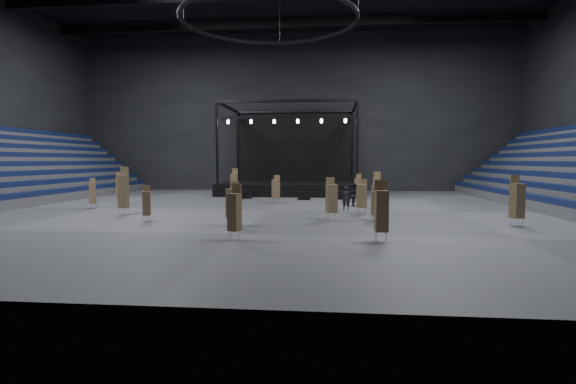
# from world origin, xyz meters

# --- Properties ---
(floor) EXTENTS (50.00, 50.00, 0.00)m
(floor) POSITION_xyz_m (0.00, 0.00, 0.00)
(floor) COLOR #49494C
(floor) RESTS_ON ground
(wall_back) EXTENTS (50.00, 0.20, 18.00)m
(wall_back) POSITION_xyz_m (0.00, 21.00, 9.00)
(wall_back) COLOR black
(wall_back) RESTS_ON ground
(stage) EXTENTS (14.00, 10.00, 9.20)m
(stage) POSITION_xyz_m (0.00, 16.24, 1.45)
(stage) COLOR black
(stage) RESTS_ON floor
(truss_ring) EXTENTS (12.30, 12.30, 5.15)m
(truss_ring) POSITION_xyz_m (-0.00, 0.00, 13.00)
(truss_ring) COLOR black
(truss_ring) RESTS_ON ceiling
(flight_case_left) EXTENTS (1.31, 1.01, 0.78)m
(flight_case_left) POSITION_xyz_m (-3.61, 9.16, 0.39)
(flight_case_left) COLOR black
(flight_case_left) RESTS_ON floor
(flight_case_mid) EXTENTS (1.08, 0.56, 0.71)m
(flight_case_mid) POSITION_xyz_m (1.89, 8.20, 0.36)
(flight_case_mid) COLOR black
(flight_case_mid) RESTS_ON floor
(flight_case_right) EXTENTS (1.21, 0.72, 0.76)m
(flight_case_right) POSITION_xyz_m (5.39, 8.84, 0.38)
(flight_case_right) COLOR black
(flight_case_right) RESTS_ON floor
(chair_stack_0) EXTENTS (0.46, 0.46, 2.08)m
(chair_stack_0) POSITION_xyz_m (6.80, -5.32, 1.08)
(chair_stack_0) COLOR silver
(chair_stack_0) RESTS_ON floor
(chair_stack_1) EXTENTS (0.71, 0.71, 2.33)m
(chair_stack_1) POSITION_xyz_m (-0.85, -7.88, 1.25)
(chair_stack_1) COLOR silver
(chair_stack_1) RESTS_ON floor
(chair_stack_2) EXTENTS (0.71, 0.71, 2.48)m
(chair_stack_2) POSITION_xyz_m (4.34, -5.17, 1.31)
(chair_stack_2) COLOR silver
(chair_stack_2) RESTS_ON floor
(chair_stack_3) EXTENTS (0.60, 0.60, 2.75)m
(chair_stack_3) POSITION_xyz_m (-4.32, 8.01, 1.42)
(chair_stack_3) COLOR silver
(chair_stack_3) RESTS_ON floor
(chair_stack_4) EXTENTS (0.58, 0.58, 2.62)m
(chair_stack_4) POSITION_xyz_m (6.46, -11.85, 1.36)
(chair_stack_4) COLOR silver
(chair_stack_4) RESTS_ON floor
(chair_stack_5) EXTENTS (0.61, 0.61, 2.42)m
(chair_stack_5) POSITION_xyz_m (0.17, -11.99, 1.25)
(chair_stack_5) COLOR silver
(chair_stack_5) RESTS_ON floor
(chair_stack_7) EXTENTS (0.55, 0.55, 3.06)m
(chair_stack_7) POSITION_xyz_m (-8.81, -3.86, 1.55)
(chair_stack_7) COLOR silver
(chair_stack_7) RESTS_ON floor
(chair_stack_8) EXTENTS (0.70, 0.70, 2.70)m
(chair_stack_8) POSITION_xyz_m (13.94, -6.72, 1.41)
(chair_stack_8) COLOR silver
(chair_stack_8) RESTS_ON floor
(chair_stack_9) EXTENTS (0.60, 0.60, 2.31)m
(chair_stack_9) POSITION_xyz_m (6.55, 8.01, 1.20)
(chair_stack_9) COLOR silver
(chair_stack_9) RESTS_ON floor
(chair_stack_10) EXTENTS (0.64, 0.64, 2.28)m
(chair_stack_10) POSITION_xyz_m (-0.18, 4.81, 1.22)
(chair_stack_10) COLOR silver
(chair_stack_10) RESTS_ON floor
(chair_stack_11) EXTENTS (0.53, 0.53, 2.18)m
(chair_stack_11) POSITION_xyz_m (-12.82, -0.41, 1.12)
(chair_stack_11) COLOR silver
(chair_stack_11) RESTS_ON floor
(chair_stack_12) EXTENTS (0.61, 0.61, 2.65)m
(chair_stack_12) POSITION_xyz_m (7.60, 2.18, 1.37)
(chair_stack_12) COLOR silver
(chair_stack_12) RESTS_ON floor
(chair_stack_13) EXTENTS (0.54, 0.54, 2.03)m
(chair_stack_13) POSITION_xyz_m (-6.08, -6.71, 1.07)
(chair_stack_13) COLOR silver
(chair_stack_13) RESTS_ON floor
(chair_stack_14) EXTENTS (0.57, 0.57, 2.46)m
(chair_stack_14) POSITION_xyz_m (-13.38, 4.72, 1.25)
(chair_stack_14) COLOR silver
(chair_stack_14) RESTS_ON floor
(chair_stack_15) EXTENTS (0.70, 0.70, 2.28)m
(chair_stack_15) POSITION_xyz_m (6.25, -2.18, 1.22)
(chair_stack_15) COLOR silver
(chair_stack_15) RESTS_ON floor
(man_center) EXTENTS (0.62, 0.42, 1.67)m
(man_center) POSITION_xyz_m (5.32, 0.49, 0.83)
(man_center) COLOR black
(man_center) RESTS_ON floor
(crew_member) EXTENTS (0.74, 0.90, 1.71)m
(crew_member) POSITION_xyz_m (6.08, 3.02, 0.86)
(crew_member) COLOR black
(crew_member) RESTS_ON floor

